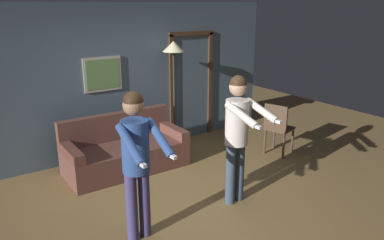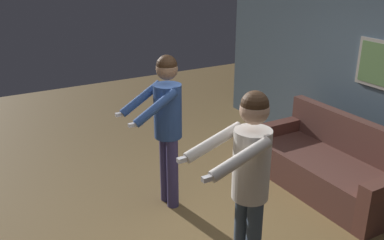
{
  "view_description": "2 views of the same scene",
  "coord_description": "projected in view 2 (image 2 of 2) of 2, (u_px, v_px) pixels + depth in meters",
  "views": [
    {
      "loc": [
        -2.48,
        -3.65,
        2.58
      ],
      "look_at": [
        -0.1,
        -0.19,
        1.27
      ],
      "focal_mm": 35.0,
      "sensor_mm": 36.0,
      "label": 1
    },
    {
      "loc": [
        2.95,
        -2.12,
        2.68
      ],
      "look_at": [
        -0.38,
        -0.22,
        1.18
      ],
      "focal_mm": 40.0,
      "sensor_mm": 36.0,
      "label": 2
    }
  ],
  "objects": [
    {
      "name": "ground_plane",
      "position": [
        230.0,
        236.0,
        4.33
      ],
      "size": [
        12.0,
        12.0,
        0.0
      ],
      "primitive_type": "plane",
      "color": "olive"
    },
    {
      "name": "person_standing_left",
      "position": [
        166.0,
        118.0,
        4.54
      ],
      "size": [
        0.44,
        0.68,
        1.72
      ],
      "color": "#433C73",
      "rests_on": "ground_plane"
    },
    {
      "name": "person_standing_right",
      "position": [
        249.0,
        173.0,
        3.38
      ],
      "size": [
        0.45,
        0.73,
        1.73
      ],
      "color": "#3A4B5F",
      "rests_on": "ground_plane"
    },
    {
      "name": "couch",
      "position": [
        329.0,
        168.0,
        5.13
      ],
      "size": [
        1.9,
        0.85,
        0.87
      ],
      "color": "brown",
      "rests_on": "ground_plane"
    }
  ]
}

